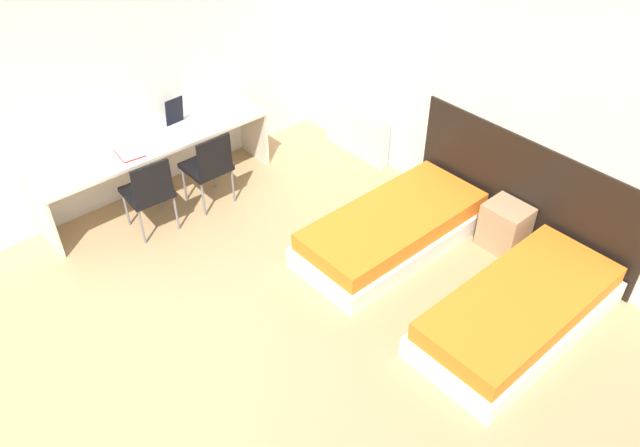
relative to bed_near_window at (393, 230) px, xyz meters
name	(u,v)px	position (x,y,z in m)	size (l,w,h in m)	color
ground_plane	(110,393)	(-0.22, -3.00, -0.19)	(20.00, 20.00, 0.00)	tan
wall_back	(459,84)	(-0.22, 1.07, 1.16)	(5.64, 0.05, 2.70)	white
wall_left	(157,67)	(-2.57, -0.98, 1.16)	(0.05, 5.05, 2.70)	white
headboard_panel	(523,193)	(0.75, 1.04, 0.37)	(2.51, 0.03, 1.12)	black
bed_near_window	(393,230)	(0.00, 0.00, 0.00)	(0.92, 2.01, 0.40)	silver
bed_near_door	(519,312)	(1.49, 0.00, 0.00)	(0.92, 2.01, 0.40)	silver
nightstand	(505,227)	(0.75, 0.83, 0.05)	(0.42, 0.36, 0.49)	tan
radiator	(357,131)	(-1.50, 0.95, 0.10)	(0.95, 0.12, 0.60)	silver
desk	(156,152)	(-2.26, -1.32, 0.39)	(0.57, 2.60, 0.72)	beige
chair_near_laptop	(209,165)	(-1.79, -0.96, 0.31)	(0.44, 0.44, 0.88)	black
chair_near_notebook	(149,191)	(-1.79, -1.67, 0.31)	(0.47, 0.47, 0.88)	black
laptop	(180,123)	(-2.31, -0.95, 0.59)	(0.33, 0.24, 0.33)	silver
open_notebook	(129,153)	(-2.21, -1.62, 0.53)	(0.33, 0.26, 0.02)	#B21E1E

